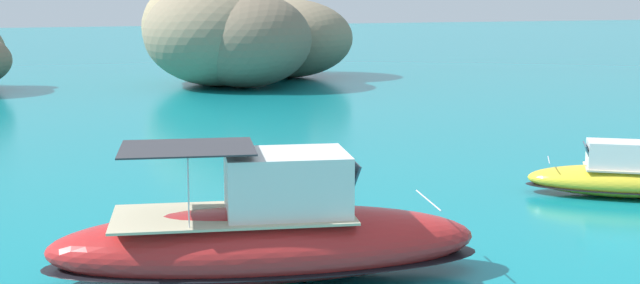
# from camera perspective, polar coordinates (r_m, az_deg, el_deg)

# --- Properties ---
(islet_large) EXTENTS (23.68, 21.10, 8.93)m
(islet_large) POSITION_cam_1_polar(r_m,az_deg,el_deg) (67.77, -5.54, 7.31)
(islet_large) COLOR #84755B
(islet_large) RESTS_ON ground
(motorboat_red) EXTENTS (11.03, 5.64, 3.31)m
(motorboat_red) POSITION_cam_1_polar(r_m,az_deg,el_deg) (20.53, -3.56, -6.42)
(motorboat_red) COLOR red
(motorboat_red) RESTS_ON ground
(motorboat_yellow) EXTENTS (6.39, 5.36, 1.92)m
(motorboat_yellow) POSITION_cam_1_polar(r_m,az_deg,el_deg) (30.75, 19.73, -2.32)
(motorboat_yellow) COLOR yellow
(motorboat_yellow) RESTS_ON ground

